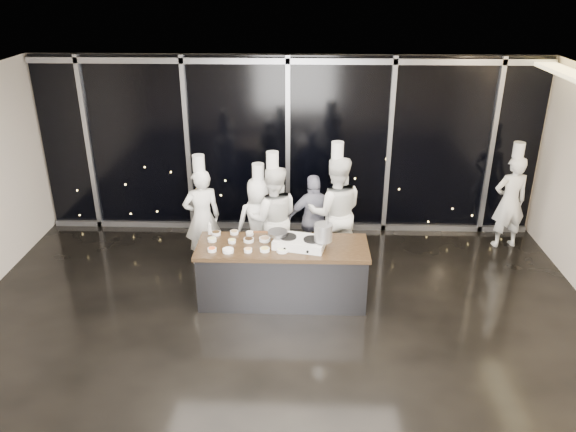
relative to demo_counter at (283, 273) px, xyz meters
name	(u,v)px	position (x,y,z in m)	size (l,w,h in m)	color
ground	(280,335)	(0.00, -0.90, -0.45)	(9.00, 9.00, 0.00)	black
room_shell	(294,179)	(0.18, -0.90, 1.79)	(9.02, 7.02, 3.21)	beige
window_wall	(288,147)	(0.00, 2.53, 1.14)	(8.90, 0.11, 3.20)	black
demo_counter	(283,273)	(0.00, 0.00, 0.00)	(2.46, 0.86, 0.90)	#35353A
stove	(300,242)	(0.25, -0.02, 0.51)	(0.79, 0.59, 0.14)	silver
frying_pan	(277,233)	(-0.08, 0.08, 0.61)	(0.52, 0.34, 0.05)	slate
stock_pot	(323,232)	(0.57, -0.11, 0.71)	(0.25, 0.25, 0.25)	#AFB0B2
prep_bowls	(246,242)	(-0.53, 0.03, 0.47)	(1.18, 0.72, 0.05)	white
squeeze_bottle	(210,228)	(-1.10, 0.34, 0.55)	(0.06, 0.06, 0.21)	silver
chef_far_left	(202,217)	(-1.34, 1.07, 0.40)	(0.71, 0.59, 1.89)	white
chef_left	(259,221)	(-0.42, 1.09, 0.32)	(0.86, 0.69, 1.75)	white
chef_center	(273,218)	(-0.19, 0.98, 0.43)	(0.90, 0.73, 1.98)	white
guest	(314,219)	(0.47, 1.23, 0.31)	(0.95, 0.53, 1.53)	#15183A
chef_right	(335,212)	(0.80, 1.11, 0.50)	(0.95, 0.76, 2.11)	white
chef_side	(510,201)	(3.85, 1.90, 0.40)	(0.67, 0.50, 1.90)	white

